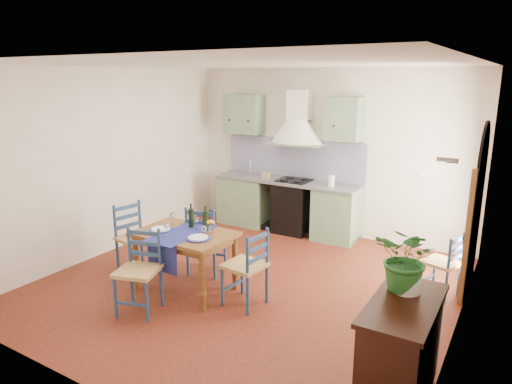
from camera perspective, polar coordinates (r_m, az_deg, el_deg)
floor at (r=6.14m, az=-0.88°, el=-11.37°), size 5.00×5.00×0.00m
back_wall at (r=7.94m, az=5.00°, el=2.49°), size 5.00×0.96×2.80m
right_wall at (r=5.16m, az=25.07°, el=-1.91°), size 0.26×5.00×2.80m
left_wall at (r=7.30m, az=-17.84°, el=3.63°), size 0.04×5.00×2.80m
ceiling at (r=5.55m, az=-0.99°, el=15.78°), size 5.00×5.00×0.01m
dining_table at (r=5.80m, az=-8.92°, el=-5.85°), size 1.22×0.91×1.08m
chair_near at (r=5.46m, az=-14.40°, el=-9.49°), size 0.57×0.57×0.96m
chair_far at (r=6.30m, az=-6.35°, el=-5.81°), size 0.55×0.55×0.98m
chair_left at (r=6.48m, az=-14.83°, el=-5.60°), size 0.54×0.54×0.98m
chair_right at (r=5.42m, az=-1.16°, el=-9.31°), size 0.48×0.48×0.95m
chair_spare at (r=6.11m, az=22.42°, el=-8.29°), size 0.49×0.49×0.82m
sideboard at (r=4.06m, az=17.54°, el=-18.34°), size 0.50×1.05×0.94m
potted_plant at (r=3.93m, az=18.47°, el=-7.94°), size 0.61×0.56×0.56m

